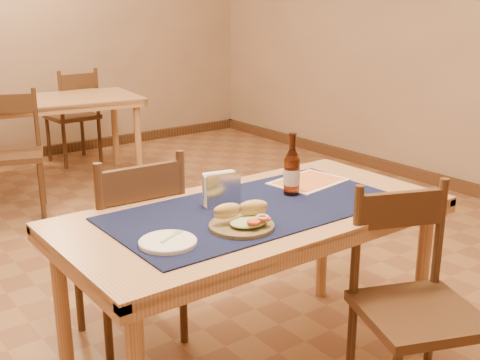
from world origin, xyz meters
TOP-DOWN VIEW (x-y plane):
  - room at (0.00, 0.00)m, footprint 6.04×7.04m
  - main_table at (0.00, -0.80)m, footprint 1.60×0.80m
  - placemat at (0.00, -0.80)m, footprint 1.20×0.60m
  - baseboard at (0.00, 0.00)m, footprint 6.00×7.00m
  - back_table at (0.27, 2.48)m, footprint 1.69×1.00m
  - chair_main_far at (-0.31, -0.28)m, footprint 0.46×0.46m
  - chair_main_near at (0.31, -1.38)m, footprint 0.55×0.55m
  - chair_back_near at (-0.18, 1.89)m, footprint 0.55×0.55m
  - chair_back_far at (0.75, 3.01)m, footprint 0.46×0.46m
  - sandwich_plate at (-0.17, -0.95)m, footprint 0.25×0.25m
  - side_plate at (-0.48, -0.92)m, footprint 0.20×0.20m
  - fork at (-0.44, -0.89)m, footprint 0.12×0.07m
  - beer_bottle at (0.24, -0.76)m, footprint 0.07×0.07m
  - napkin_holder at (-0.09, -0.69)m, footprint 0.17×0.09m
  - menu_card at (0.42, -0.67)m, footprint 0.37×0.29m

SIDE VIEW (x-z plane):
  - baseboard at x=0.00m, z-range 0.00..0.10m
  - chair_main_near at x=0.31m, z-range 0.02..0.92m
  - chair_back_near at x=-0.18m, z-range 0.02..0.94m
  - chair_back_far at x=0.75m, z-range 0.02..0.95m
  - chair_main_far at x=-0.31m, z-range 0.02..0.96m
  - main_table at x=0.00m, z-range 0.29..1.04m
  - back_table at x=0.27m, z-range 0.29..1.04m
  - placemat at x=0.00m, z-range 0.75..0.76m
  - menu_card at x=0.42m, z-range 0.76..0.76m
  - side_plate at x=-0.48m, z-range 0.76..0.77m
  - fork at x=-0.44m, z-range 0.77..0.77m
  - sandwich_plate at x=-0.17m, z-range 0.73..0.83m
  - napkin_holder at x=-0.09m, z-range 0.75..0.89m
  - beer_bottle at x=0.24m, z-range 0.72..0.99m
  - room at x=0.00m, z-range -0.02..2.82m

